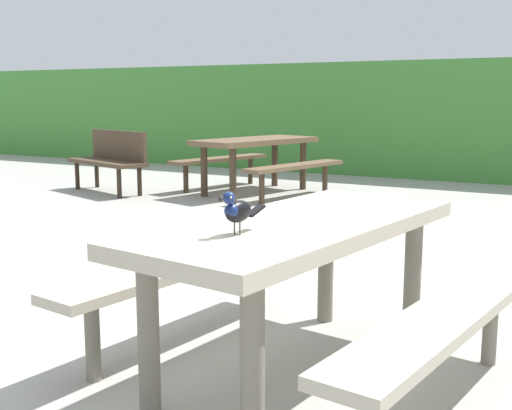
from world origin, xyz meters
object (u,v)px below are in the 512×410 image
Objects in this scene: picnic_table_mid_right at (255,152)px; park_bench_side at (112,156)px; bird_grackle at (237,210)px; picnic_table_foreground at (298,258)px.

picnic_table_mid_right is 1.41× the size of park_bench_side.
park_bench_side reaches higher than picnic_table_mid_right.
bird_grackle reaches higher than park_bench_side.
picnic_table_foreground is 0.52m from bird_grackle.
bird_grackle is at bearing -100.03° from picnic_table_foreground.
picnic_table_foreground is 6.31m from park_bench_side.
bird_grackle is at bearing -61.83° from picnic_table_mid_right.
park_bench_side is (-4.76, 4.14, -0.07)m from picnic_table_foreground.
park_bench_side is (-1.76, -0.88, -0.07)m from picnic_table_mid_right.
picnic_table_mid_right is at bearing 120.82° from picnic_table_foreground.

